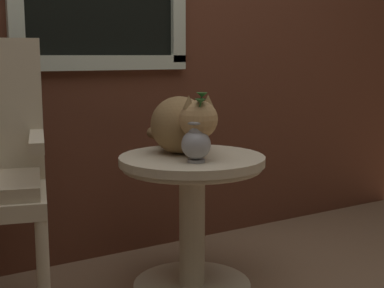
% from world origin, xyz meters
% --- Properties ---
extents(wicker_side_table, '(0.60, 0.60, 0.58)m').
position_xyz_m(wicker_side_table, '(0.10, 0.14, 0.39)').
color(wicker_side_table, beige).
rests_on(wicker_side_table, ground_plane).
extents(cat, '(0.26, 0.57, 0.26)m').
position_xyz_m(cat, '(0.08, 0.20, 0.71)').
color(cat, olive).
rests_on(cat, wicker_side_table).
extents(pewter_vase_with_ivy, '(0.11, 0.11, 0.27)m').
position_xyz_m(pewter_vase_with_ivy, '(0.04, 0.02, 0.67)').
color(pewter_vase_with_ivy, '#99999E').
rests_on(pewter_vase_with_ivy, wicker_side_table).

